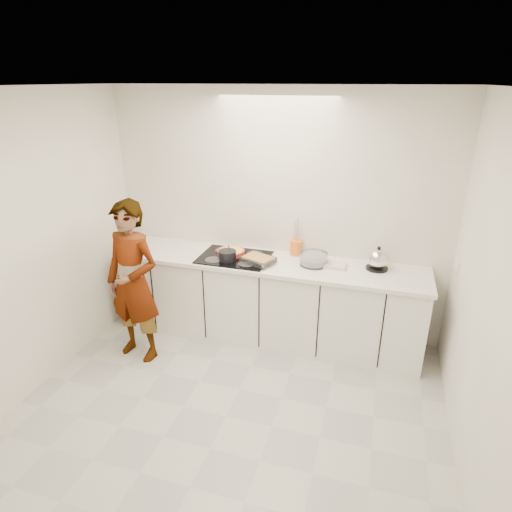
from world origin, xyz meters
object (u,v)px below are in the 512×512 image
(hob, at_px, (234,257))
(utensil_crock, at_px, (296,248))
(baking_dish, at_px, (258,259))
(cook, at_px, (133,283))
(tart_dish, at_px, (231,252))
(mixing_bowl, at_px, (314,259))
(saucepan, at_px, (227,255))
(kettle, at_px, (378,260))

(hob, xyz_separation_m, utensil_crock, (0.60, 0.28, 0.07))
(baking_dish, distance_m, cook, 1.25)
(tart_dish, xyz_separation_m, baking_dish, (0.34, -0.13, 0.01))
(mixing_bowl, xyz_separation_m, utensil_crock, (-0.22, 0.22, 0.02))
(tart_dish, distance_m, baking_dish, 0.36)
(hob, distance_m, tart_dish, 0.08)
(saucepan, height_order, cook, cook)
(hob, height_order, saucepan, saucepan)
(tart_dish, height_order, mixing_bowl, mixing_bowl)
(hob, distance_m, cook, 1.05)
(kettle, bearing_deg, mixing_bowl, -173.34)
(tart_dish, xyz_separation_m, kettle, (1.49, 0.08, 0.06))
(hob, relative_size, cook, 0.44)
(saucepan, relative_size, utensil_crock, 1.48)
(tart_dish, bearing_deg, kettle, 2.98)
(kettle, distance_m, cook, 2.39)
(baking_dish, relative_size, cook, 0.23)
(mixing_bowl, height_order, kettle, kettle)
(hob, bearing_deg, cook, -140.60)
(hob, height_order, tart_dish, tart_dish)
(hob, relative_size, utensil_crock, 4.50)
(saucepan, distance_m, baking_dish, 0.32)
(baking_dish, bearing_deg, saucepan, -175.15)
(hob, height_order, cook, cook)
(hob, distance_m, baking_dish, 0.29)
(tart_dish, xyz_separation_m, cook, (-0.75, -0.72, -0.13))
(tart_dish, bearing_deg, cook, -136.40)
(saucepan, bearing_deg, cook, -143.83)
(hob, height_order, kettle, kettle)
(kettle, bearing_deg, utensil_crock, 170.28)
(kettle, relative_size, utensil_crock, 1.51)
(tart_dish, bearing_deg, baking_dish, -20.82)
(hob, relative_size, mixing_bowl, 2.53)
(baking_dish, distance_m, mixing_bowl, 0.56)
(hob, xyz_separation_m, tart_dish, (-0.05, 0.05, 0.03))
(hob, relative_size, tart_dish, 1.94)
(saucepan, bearing_deg, utensil_crock, 30.60)
(kettle, height_order, utensil_crock, kettle)
(cook, bearing_deg, saucepan, 45.53)
(hob, height_order, baking_dish, baking_dish)
(tart_dish, relative_size, utensil_crock, 2.32)
(utensil_crock, bearing_deg, saucepan, -149.40)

